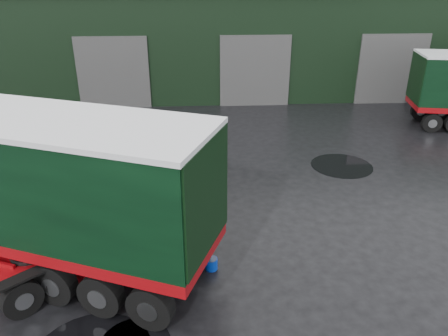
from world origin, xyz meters
The scene contains 8 objects.
ground centered at (0.00, 0.00, 0.00)m, with size 100.00×100.00×0.00m, color black.
warehouse centered at (2.00, 20.00, 3.16)m, with size 32.40×12.40×6.30m.
hero_tractor centered at (-4.50, -0.63, 1.84)m, with size 2.52×5.93×3.69m, color black, non-canonical shape.
wash_bucket centered at (-1.05, -1.27, 0.16)m, with size 0.34×0.34×0.32m, color #082FB2.
tree_back_a centered at (-6.00, 30.00, 4.75)m, with size 4.40×4.40×9.50m, color black, non-canonical shape.
tree_back_b centered at (10.00, 30.00, 3.75)m, with size 4.40×4.40×7.50m, color black, non-canonical shape.
puddle_1 centered at (4.51, 5.12, 0.00)m, with size 2.50×2.50×0.01m, color black.
puddle_2 centered at (-6.99, 0.92, 0.00)m, with size 4.90×4.90×0.01m, color black.
Camera 1 is at (-1.30, -10.82, 7.38)m, focal length 35.00 mm.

